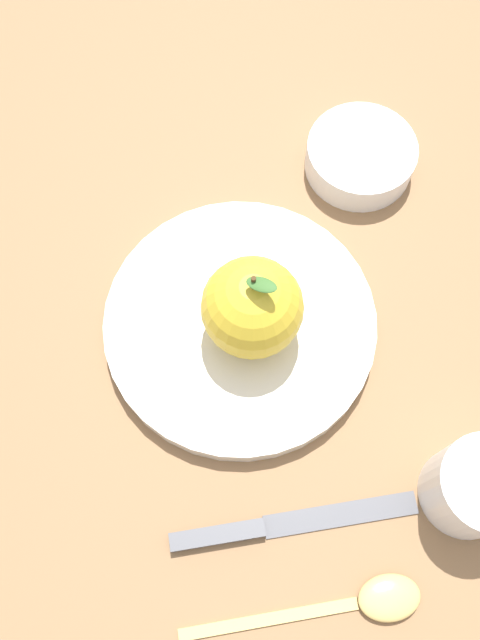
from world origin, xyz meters
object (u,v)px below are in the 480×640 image
at_px(knife, 271,526).
at_px(spoon, 361,603).
at_px(cup, 478,487).
at_px(apple, 252,308).
at_px(side_bowl, 361,155).
at_px(dinner_plate, 240,324).

distance_m(knife, spoon, 0.09).
relative_size(cup, spoon, 0.47).
height_order(knife, spoon, spoon).
height_order(apple, side_bowl, apple).
bearing_deg(knife, apple, 125.90).
height_order(apple, spoon, apple).
relative_size(dinner_plate, spoon, 1.51).
bearing_deg(apple, side_bowl, 89.60).
xyz_separation_m(cup, knife, (-0.12, -0.10, -0.03)).
xyz_separation_m(side_bowl, cup, (0.21, -0.23, 0.02)).
distance_m(apple, side_bowl, 0.21).
distance_m(dinner_plate, knife, 0.17).
xyz_separation_m(side_bowl, spoon, (0.18, -0.35, -0.01)).
distance_m(side_bowl, cup, 0.32).
distance_m(cup, knife, 0.16).
bearing_deg(knife, cup, 40.18).
height_order(side_bowl, spoon, side_bowl).
bearing_deg(spoon, apple, 141.09).
bearing_deg(apple, cup, -8.16).
relative_size(side_bowl, cup, 1.43).
bearing_deg(apple, knife, -54.10).
distance_m(dinner_plate, cup, 0.23).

